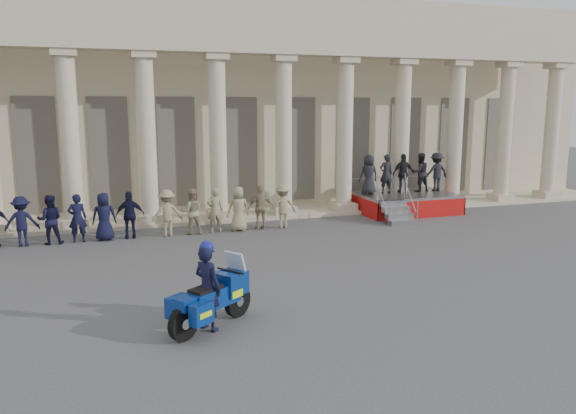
{
  "coord_description": "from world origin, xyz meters",
  "views": [
    {
      "loc": [
        -2.83,
        -12.96,
        4.41
      ],
      "look_at": [
        2.02,
        1.74,
        1.6
      ],
      "focal_mm": 35.0,
      "sensor_mm": 36.0,
      "label": 1
    }
  ],
  "objects": [
    {
      "name": "ground",
      "position": [
        0.0,
        0.0,
        0.0
      ],
      "size": [
        90.0,
        90.0,
        0.0
      ],
      "primitive_type": "plane",
      "color": "#424244",
      "rests_on": "ground"
    },
    {
      "name": "building",
      "position": [
        -0.0,
        14.74,
        4.52
      ],
      "size": [
        40.0,
        12.5,
        9.0
      ],
      "color": "tan",
      "rests_on": "ground"
    },
    {
      "name": "officer_rank",
      "position": [
        -3.96,
        6.14,
        0.8
      ],
      "size": [
        15.36,
        0.61,
        1.6
      ],
      "color": "black",
      "rests_on": "ground"
    },
    {
      "name": "reviewing_stand",
      "position": [
        9.18,
        7.51,
        1.3
      ],
      "size": [
        4.12,
        3.87,
        2.43
      ],
      "color": "gray",
      "rests_on": "ground"
    },
    {
      "name": "motorcycle",
      "position": [
        -0.92,
        -2.33,
        0.62
      ],
      "size": [
        1.89,
        1.56,
        1.43
      ],
      "rotation": [
        0.0,
        0.0,
        0.62
      ],
      "color": "black",
      "rests_on": "ground"
    },
    {
      "name": "rider",
      "position": [
        -1.02,
        -2.41,
        0.9
      ],
      "size": [
        0.7,
        0.76,
        1.82
      ],
      "rotation": [
        0.0,
        0.0,
        2.19
      ],
      "color": "black",
      "rests_on": "ground"
    }
  ]
}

